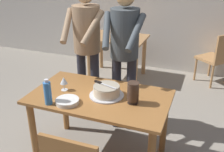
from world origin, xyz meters
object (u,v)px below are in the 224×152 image
cake_knife (101,83)px  hurricane_lamp (133,93)px  person_cutting_cake (124,47)px  cake_on_platter (107,91)px  water_bottle (48,93)px  person_standing_beside (87,42)px  plate_stack (67,101)px  wine_glass_near (64,81)px  main_dining_table (100,107)px  background_table (117,46)px  background_chair_1 (217,56)px

cake_knife → hurricane_lamp: bearing=-10.3°
person_cutting_cake → cake_on_platter: bearing=-88.4°
water_bottle → cake_on_platter: bearing=37.0°
person_standing_beside → plate_stack: bearing=-76.5°
cake_knife → person_cutting_cake: size_ratio=0.15×
wine_glass_near → cake_on_platter: bearing=5.1°
water_bottle → cake_knife: bearing=43.5°
main_dining_table → cake_on_platter: (0.07, 0.02, 0.18)m
person_cutting_cake → background_table: bearing=112.6°
plate_stack → water_bottle: size_ratio=0.88×
background_chair_1 → main_dining_table: bearing=-114.9°
wine_glass_near → main_dining_table: bearing=3.4°
plate_stack → background_chair_1: background_chair_1 is taller
hurricane_lamp → person_standing_beside: (-0.78, 0.66, 0.22)m
water_bottle → person_cutting_cake: person_cutting_cake is taller
plate_stack → water_bottle: bearing=-155.4°
cake_knife → wine_glass_near: 0.39m
person_cutting_cake → person_standing_beside: bearing=176.5°
person_standing_beside → wine_glass_near: bearing=-85.6°
background_chair_1 → background_table: bearing=-170.0°
main_dining_table → background_table: main_dining_table is taller
cake_knife → wine_glass_near: bearing=-170.7°
plate_stack → hurricane_lamp: bearing=21.3°
person_cutting_cake → background_chair_1: (1.05, 1.77, -0.58)m
cake_on_platter → cake_knife: 0.10m
cake_on_platter → wine_glass_near: wine_glass_near is taller
main_dining_table → cake_knife: (-0.00, 0.04, 0.25)m
cake_on_platter → background_chair_1: size_ratio=0.38×
main_dining_table → plate_stack: (-0.22, -0.25, 0.15)m
main_dining_table → background_chair_1: bearing=65.1°
main_dining_table → water_bottle: 0.55m
wine_glass_near → person_cutting_cake: (0.43, 0.62, 0.22)m
cake_knife → person_cutting_cake: 0.60m
main_dining_table → water_bottle: size_ratio=5.48×
plate_stack → background_table: bearing=98.4°
plate_stack → hurricane_lamp: size_ratio=1.05×
person_standing_beside → background_chair_1: 2.39m
wine_glass_near → water_bottle: bearing=-88.9°
main_dining_table → person_cutting_cake: 0.76m
cake_knife → background_chair_1: background_chair_1 is taller
background_table → cake_knife: bearing=-74.6°
main_dining_table → plate_stack: bearing=-132.2°
cake_on_platter → person_standing_beside: person_standing_beside is taller
cake_on_platter → hurricane_lamp: hurricane_lamp is taller
plate_stack → water_bottle: water_bottle is taller
wine_glass_near → water_bottle: size_ratio=0.58×
background_table → background_chair_1: background_chair_1 is taller
background_table → main_dining_table: bearing=-74.8°
water_bottle → person_standing_beside: (-0.06, 0.95, 0.21)m
cake_on_platter → water_bottle: 0.56m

